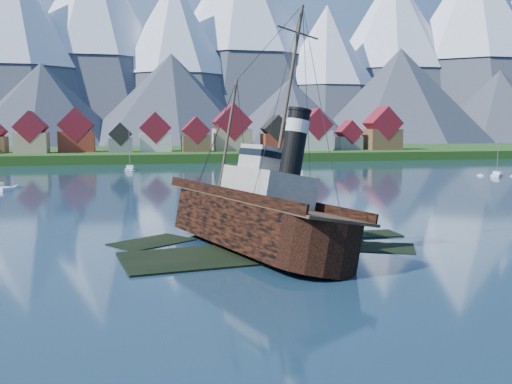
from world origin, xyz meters
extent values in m
plane|color=#193246|center=(0.00, 0.00, 0.00)|extent=(1400.00, 1400.00, 0.00)
cube|color=black|center=(-3.00, -2.00, -0.32)|extent=(19.08, 11.42, 1.00)
cube|color=black|center=(6.00, 4.00, -0.38)|extent=(15.15, 9.76, 1.00)
cube|color=black|center=(2.00, 9.00, -0.28)|extent=(11.45, 9.06, 1.00)
cube|color=black|center=(12.00, -1.00, -0.42)|extent=(10.27, 8.34, 1.00)
cube|color=black|center=(-9.00, 6.00, -0.40)|extent=(9.42, 8.68, 1.00)
cube|color=black|center=(15.00, 5.00, -0.35)|extent=(6.00, 4.00, 1.00)
cube|color=#184112|center=(0.00, 170.00, 0.00)|extent=(600.00, 80.00, 3.20)
cube|color=#3F3D38|center=(0.00, 132.00, 0.00)|extent=(600.00, 2.50, 2.00)
cube|color=tan|center=(-43.00, 150.00, 6.40)|extent=(10.50, 9.00, 6.80)
cube|color=maroon|center=(-43.00, 150.00, 11.69)|extent=(10.69, 9.18, 10.69)
cube|color=maroon|center=(-29.00, 156.00, 6.60)|extent=(12.00, 8.50, 7.20)
cube|color=maroon|center=(-29.00, 156.00, 12.36)|extent=(12.22, 8.67, 12.22)
cube|color=slate|center=(-14.00, 151.00, 5.40)|extent=(8.00, 7.00, 4.80)
cube|color=black|center=(-14.00, 151.00, 9.24)|extent=(8.15, 7.14, 8.15)
cube|color=beige|center=(-2.00, 154.00, 6.20)|extent=(11.00, 9.50, 6.40)
cube|color=maroon|center=(-2.00, 154.00, 11.38)|extent=(11.20, 9.69, 11.20)
cube|color=brown|center=(12.00, 150.00, 5.90)|extent=(9.50, 8.00, 5.80)
cube|color=maroon|center=(12.00, 150.00, 10.51)|extent=(9.67, 8.16, 9.67)
cube|color=tan|center=(26.00, 155.00, 7.00)|extent=(13.50, 10.00, 8.00)
cube|color=maroon|center=(26.00, 155.00, 13.43)|extent=(13.75, 10.20, 13.75)
cube|color=maroon|center=(42.00, 152.00, 6.10)|extent=(10.00, 8.50, 6.20)
cube|color=black|center=(42.00, 152.00, 11.00)|extent=(10.18, 8.67, 10.18)
cube|color=beige|center=(56.00, 149.00, 6.75)|extent=(11.50, 9.00, 7.50)
cube|color=maroon|center=(56.00, 149.00, 12.57)|extent=(11.71, 9.18, 11.71)
cube|color=slate|center=(71.00, 153.00, 5.50)|extent=(9.00, 7.50, 5.00)
cube|color=maroon|center=(71.00, 153.00, 9.62)|extent=(9.16, 7.65, 9.16)
cube|color=brown|center=(84.00, 151.00, 6.90)|extent=(12.50, 10.00, 7.80)
cube|color=maroon|center=(84.00, 151.00, 13.05)|extent=(12.73, 10.20, 12.73)
cone|color=#2D333D|center=(-100.00, 455.00, 73.00)|extent=(180.00, 180.00, 150.00)
cone|color=white|center=(-100.00, 455.00, 103.00)|extent=(111.60, 111.60, 90.00)
cone|color=#2D333D|center=(-40.00, 495.00, 88.00)|extent=(210.00, 210.00, 180.00)
cone|color=white|center=(-40.00, 495.00, 124.00)|extent=(130.20, 130.20, 108.00)
cone|color=#2D333D|center=(30.00, 470.00, 70.50)|extent=(170.00, 170.00, 145.00)
cone|color=white|center=(30.00, 470.00, 99.50)|extent=(105.40, 105.40, 87.00)
cone|color=#2D333D|center=(100.00, 515.00, 98.00)|extent=(240.00, 240.00, 200.00)
cone|color=#2D333D|center=(170.00, 460.00, 60.50)|extent=(150.00, 150.00, 125.00)
cone|color=white|center=(170.00, 460.00, 85.50)|extent=(93.00, 93.00, 75.00)
cone|color=#2D333D|center=(250.00, 490.00, 83.00)|extent=(200.00, 200.00, 170.00)
cone|color=white|center=(250.00, 490.00, 117.00)|extent=(124.00, 124.00, 102.00)
cone|color=#2D333D|center=(330.00, 475.00, 93.00)|extent=(230.00, 230.00, 190.00)
cone|color=white|center=(330.00, 475.00, 131.00)|extent=(142.60, 142.60, 114.00)
cone|color=#2D333D|center=(400.00, 505.00, 75.50)|extent=(180.00, 180.00, 155.00)
cone|color=#2D333D|center=(-70.00, 374.00, 27.00)|extent=(120.00, 120.00, 58.00)
cone|color=#2D333D|center=(20.00, 369.00, 31.00)|extent=(136.00, 136.00, 66.00)
cone|color=#2D333D|center=(110.00, 373.00, 23.00)|extent=(110.00, 110.00, 50.00)
cone|color=#2D333D|center=(200.00, 370.00, 35.50)|extent=(150.00, 150.00, 75.00)
cone|color=#2D333D|center=(290.00, 371.00, 28.00)|extent=(124.00, 124.00, 60.00)
cube|color=black|center=(0.33, 1.15, 2.35)|extent=(7.34, 21.15, 4.41)
cone|color=black|center=(0.33, 14.87, 2.35)|extent=(7.34, 7.34, 7.34)
cylinder|color=black|center=(0.33, -9.43, 2.35)|extent=(7.34, 7.34, 4.41)
cube|color=#4C3826|center=(0.33, 1.15, 4.66)|extent=(7.20, 27.91, 0.26)
cube|color=black|center=(-3.20, 1.15, 5.13)|extent=(0.21, 27.03, 0.94)
cube|color=black|center=(3.85, 1.15, 5.13)|extent=(0.21, 27.03, 0.94)
cube|color=#ADA89E|center=(0.33, -0.42, 6.24)|extent=(5.46, 8.92, 3.15)
cube|color=#ADA89E|center=(0.33, 0.62, 8.96)|extent=(3.78, 4.20, 2.31)
cylinder|color=black|center=(0.33, -3.89, 10.75)|extent=(1.99, 1.99, 5.88)
cylinder|color=silver|center=(0.33, -3.89, 12.22)|extent=(2.10, 2.10, 1.15)
cylinder|color=#473828|center=(0.33, 9.54, 11.06)|extent=(0.29, 0.29, 12.59)
cylinder|color=#473828|center=(0.33, -1.47, 16.94)|extent=(0.34, 0.34, 13.64)
cube|color=white|center=(74.86, 67.26, 0.09)|extent=(6.33, 6.62, 1.04)
cube|color=white|center=(74.86, 67.26, 0.91)|extent=(2.58, 2.60, 0.60)
cylinder|color=gray|center=(74.86, 67.26, 5.09)|extent=(0.12, 0.12, 8.97)
cube|color=white|center=(21.44, 99.90, 0.10)|extent=(4.95, 10.26, 1.20)
cube|color=white|center=(21.44, 99.90, 1.05)|extent=(2.83, 3.26, 0.70)
cylinder|color=gray|center=(21.44, 99.90, 5.88)|extent=(0.14, 0.14, 10.36)
cube|color=white|center=(-11.04, 105.01, 0.10)|extent=(2.78, 8.16, 1.21)
cube|color=white|center=(-11.04, 105.01, 1.06)|extent=(1.97, 2.40, 0.71)
cylinder|color=gray|center=(-11.04, 105.01, 5.95)|extent=(0.14, 0.14, 10.50)
camera|label=1|loc=(-11.01, -53.09, 12.03)|focal=40.00mm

